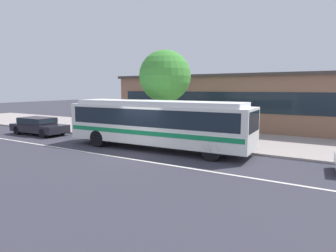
% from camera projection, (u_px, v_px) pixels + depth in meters
% --- Properties ---
extents(ground_plane, '(120.00, 120.00, 0.00)m').
position_uv_depth(ground_plane, '(134.00, 155.00, 15.36)').
color(ground_plane, '#353540').
extents(sidewalk_slab, '(60.00, 8.00, 0.12)m').
position_uv_depth(sidewalk_slab, '(194.00, 135.00, 21.45)').
color(sidewalk_slab, '#A1948F').
rests_on(sidewalk_slab, ground_plane).
extents(lane_stripe_center, '(56.00, 0.16, 0.01)m').
position_uv_depth(lane_stripe_center, '(125.00, 158.00, 14.68)').
color(lane_stripe_center, silver).
rests_on(lane_stripe_center, ground_plane).
extents(transit_bus, '(11.02, 2.87, 2.79)m').
position_uv_depth(transit_bus, '(157.00, 121.00, 16.58)').
color(transit_bus, white).
rests_on(transit_bus, ground_plane).
extents(sedan_behind_bus, '(4.64, 1.95, 1.29)m').
position_uv_depth(sedan_behind_bus, '(38.00, 125.00, 22.04)').
color(sedan_behind_bus, black).
rests_on(sedan_behind_bus, ground_plane).
extents(pedestrian_waiting_near_sign, '(0.43, 0.43, 1.74)m').
position_uv_depth(pedestrian_waiting_near_sign, '(134.00, 120.00, 21.43)').
color(pedestrian_waiting_near_sign, navy).
rests_on(pedestrian_waiting_near_sign, sidewalk_slab).
extents(pedestrian_walking_along_curb, '(0.46, 0.46, 1.57)m').
position_uv_depth(pedestrian_walking_along_curb, '(144.00, 122.00, 21.16)').
color(pedestrian_walking_along_curb, '#1F294D').
rests_on(pedestrian_walking_along_curb, sidewalk_slab).
extents(bus_stop_sign, '(0.08, 0.44, 2.34)m').
position_uv_depth(bus_stop_sign, '(225.00, 122.00, 16.34)').
color(bus_stop_sign, gray).
rests_on(bus_stop_sign, sidewalk_slab).
extents(street_tree_near_stop, '(3.57, 3.57, 5.98)m').
position_uv_depth(street_tree_near_stop, '(165.00, 76.00, 20.00)').
color(street_tree_near_stop, brown).
rests_on(street_tree_near_stop, sidewalk_slab).
extents(station_building, '(21.75, 7.43, 4.63)m').
position_uv_depth(station_building, '(240.00, 101.00, 25.95)').
color(station_building, '#8B644D').
rests_on(station_building, ground_plane).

